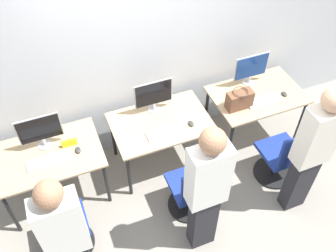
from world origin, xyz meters
The scene contains 22 objects.
ground_plane centered at (0.00, 0.00, 0.00)m, with size 20.00×20.00×0.00m, color gray.
wall_back centered at (0.00, 0.87, 1.40)m, with size 12.00×0.05×2.80m.
desk_left centered at (-1.26, 0.37, 0.63)m, with size 1.11×0.74×0.70m.
monitor_left centered at (-1.26, 0.51, 0.93)m, with size 0.45×0.15×0.41m.
keyboard_left centered at (-1.26, 0.27, 0.71)m, with size 0.44×0.15×0.02m.
mouse_left centered at (-0.96, 0.30, 0.72)m, with size 0.06×0.09×0.03m.
office_chair_left centered at (-1.28, -0.37, 0.36)m, with size 0.48×0.48×0.88m.
person_left centered at (-1.25, -0.74, 0.89)m, with size 0.36×0.22×1.64m.
desk_center centered at (0.00, 0.37, 0.63)m, with size 1.11×0.74×0.70m.
monitor_center centered at (0.00, 0.58, 0.93)m, with size 0.45×0.15×0.41m.
keyboard_center centered at (0.00, 0.20, 0.71)m, with size 0.44×0.15×0.02m.
mouse_center centered at (0.30, 0.21, 0.72)m, with size 0.06×0.09×0.03m.
office_chair_center centered at (0.06, -0.40, 0.36)m, with size 0.48×0.48×0.88m.
person_center centered at (0.00, -0.77, 0.93)m, with size 0.36×0.22×1.70m.
desk_right centered at (1.26, 0.37, 0.63)m, with size 1.11×0.74×0.70m.
monitor_right centered at (1.26, 0.60, 0.93)m, with size 0.45×0.15×0.41m.
keyboard_right centered at (1.26, 0.23, 0.71)m, with size 0.44×0.15×0.02m.
mouse_right centered at (1.55, 0.24, 0.72)m, with size 0.06×0.09×0.03m.
office_chair_right centered at (1.20, -0.38, 0.36)m, with size 0.48×0.48×0.88m.
person_right centered at (1.15, -0.74, 0.94)m, with size 0.36×0.22×1.71m.
handbag centered at (0.93, 0.26, 0.82)m, with size 0.30×0.18×0.25m.
placard_left centered at (-1.02, 0.41, 0.74)m, with size 0.16×0.03×0.08m.
Camera 1 is at (-1.02, -2.37, 3.73)m, focal length 40.00 mm.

